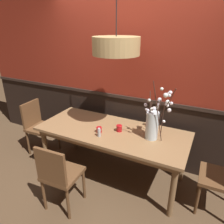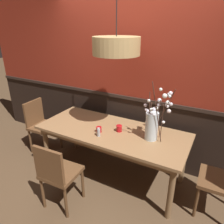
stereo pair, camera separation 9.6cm
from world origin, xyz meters
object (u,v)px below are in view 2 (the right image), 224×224
at_px(chair_near_side_left, 57,173).
at_px(vase_with_blossoms, 153,124).
at_px(candle_holder_nearer_edge, 99,129).
at_px(dining_table, 112,135).
at_px(chair_far_side_left, 121,119).
at_px(candle_holder_nearer_center, 119,128).
at_px(pendant_lamp, 116,46).
at_px(condiment_bottle, 99,132).
at_px(chair_head_west_end, 41,123).

relative_size(chair_near_side_left, vase_with_blossoms, 1.14).
bearing_deg(candle_holder_nearer_edge, chair_near_side_left, -102.36).
height_order(dining_table, chair_far_side_left, chair_far_side_left).
bearing_deg(candle_holder_nearer_center, pendant_lamp, 147.21).
xyz_separation_m(candle_holder_nearer_edge, condiment_bottle, (0.05, -0.09, 0.02)).
bearing_deg(chair_head_west_end, vase_with_blossoms, 0.70).
height_order(vase_with_blossoms, candle_holder_nearer_edge, vase_with_blossoms).
xyz_separation_m(chair_near_side_left, candle_holder_nearer_center, (0.38, 0.83, 0.29)).
bearing_deg(vase_with_blossoms, candle_holder_nearer_edge, -165.41).
bearing_deg(condiment_bottle, pendant_lamp, 72.61).
xyz_separation_m(dining_table, chair_far_side_left, (-0.27, 0.84, -0.16)).
bearing_deg(dining_table, pendant_lamp, 69.33).
height_order(chair_head_west_end, candle_holder_nearer_center, chair_head_west_end).
xyz_separation_m(chair_far_side_left, pendant_lamp, (0.29, -0.78, 1.34)).
relative_size(chair_head_west_end, vase_with_blossoms, 1.16).
bearing_deg(chair_far_side_left, candle_holder_nearer_center, -65.84).
xyz_separation_m(chair_head_west_end, chair_near_side_left, (1.14, -0.84, -0.01)).
xyz_separation_m(dining_table, candle_holder_nearer_center, (0.10, 0.01, 0.13)).
distance_m(chair_head_west_end, vase_with_blossoms, 2.02).
bearing_deg(pendant_lamp, candle_holder_nearer_edge, -126.24).
bearing_deg(chair_near_side_left, chair_head_west_end, 143.86).
bearing_deg(vase_with_blossoms, condiment_bottle, -156.47).
bearing_deg(dining_table, chair_head_west_end, 179.44).
height_order(vase_with_blossoms, candle_holder_nearer_center, vase_with_blossoms).
relative_size(dining_table, pendant_lamp, 1.86).
height_order(dining_table, chair_near_side_left, chair_near_side_left).
height_order(vase_with_blossoms, pendant_lamp, pendant_lamp).
height_order(chair_near_side_left, vase_with_blossoms, vase_with_blossoms).
bearing_deg(dining_table, chair_far_side_left, 107.80).
distance_m(chair_near_side_left, vase_with_blossoms, 1.28).
xyz_separation_m(vase_with_blossoms, pendant_lamp, (-0.53, 0.02, 0.89)).
bearing_deg(chair_head_west_end, chair_far_side_left, 35.92).
bearing_deg(chair_head_west_end, candle_holder_nearer_center, -0.07).
distance_m(chair_head_west_end, candle_holder_nearer_edge, 1.33).
relative_size(chair_far_side_left, vase_with_blossoms, 1.16).
bearing_deg(candle_holder_nearer_edge, condiment_bottle, -60.02).
height_order(chair_far_side_left, candle_holder_nearer_center, chair_far_side_left).
distance_m(candle_holder_nearer_center, candle_holder_nearer_edge, 0.27).
height_order(dining_table, vase_with_blossoms, vase_with_blossoms).
height_order(chair_near_side_left, candle_holder_nearer_edge, chair_near_side_left).
height_order(chair_head_west_end, condiment_bottle, chair_head_west_end).
distance_m(dining_table, candle_holder_nearer_edge, 0.22).
bearing_deg(candle_holder_nearer_center, vase_with_blossoms, 3.29).
xyz_separation_m(candle_holder_nearer_edge, pendant_lamp, (0.15, 0.20, 1.06)).
relative_size(dining_table, candle_holder_nearer_edge, 26.30).
bearing_deg(chair_near_side_left, chair_far_side_left, 89.92).
bearing_deg(condiment_bottle, candle_holder_nearer_edge, 119.98).
distance_m(dining_table, vase_with_blossoms, 0.63).
distance_m(chair_far_side_left, vase_with_blossoms, 1.24).
xyz_separation_m(vase_with_blossoms, condiment_bottle, (-0.62, -0.27, -0.15)).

